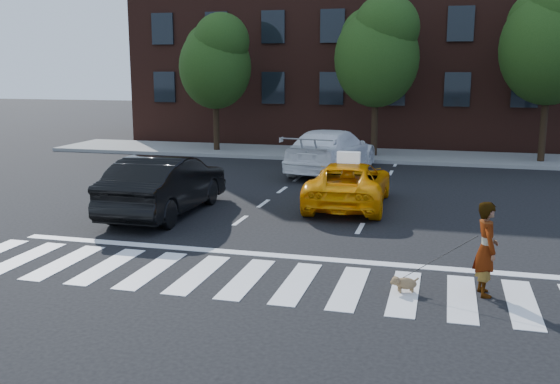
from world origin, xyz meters
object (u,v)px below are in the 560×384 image
at_px(tree_right, 552,36).
at_px(dog, 404,283).
at_px(tree_left, 216,58).
at_px(woman, 486,249).
at_px(tree_mid, 378,48).
at_px(black_sedan, 165,185).
at_px(white_suv, 331,151).
at_px(taxi, 349,184).

relative_size(tree_right, dog, 14.87).
relative_size(tree_left, woman, 3.81).
bearing_deg(dog, woman, -12.07).
relative_size(tree_mid, tree_right, 0.92).
bearing_deg(woman, black_sedan, 49.75).
height_order(tree_left, woman, tree_left).
xyz_separation_m(tree_mid, black_sedan, (-4.39, -12.36, -4.03)).
relative_size(tree_mid, black_sedan, 1.42).
relative_size(tree_right, white_suv, 1.33).
bearing_deg(tree_left, tree_mid, -0.00).
height_order(tree_left, tree_right, tree_right).
bearing_deg(dog, tree_mid, 75.32).
height_order(tree_left, taxi, tree_left).
relative_size(white_suv, woman, 3.40).
bearing_deg(white_suv, tree_left, -26.35).
height_order(tree_right, white_suv, tree_right).
bearing_deg(tree_left, woman, -55.82).
relative_size(taxi, black_sedan, 0.94).
height_order(tree_mid, woman, tree_mid).
xyz_separation_m(tree_mid, tree_right, (7.00, -0.00, 0.41)).
xyz_separation_m(tree_left, white_suv, (6.29, -4.24, -3.60)).
height_order(woman, dog, woman).
distance_m(tree_mid, taxi, 10.85).
xyz_separation_m(tree_left, tree_right, (14.50, -0.00, 0.82)).
xyz_separation_m(black_sedan, dog, (6.83, -4.61, -0.65)).
xyz_separation_m(tree_left, black_sedan, (3.11, -12.36, -3.61)).
relative_size(tree_left, white_suv, 1.12).
bearing_deg(black_sedan, woman, 152.02).
relative_size(tree_mid, white_suv, 1.22).
height_order(tree_right, woman, tree_right).
height_order(taxi, woman, woman).
relative_size(black_sedan, white_suv, 0.86).
relative_size(black_sedan, dog, 9.67).
distance_m(tree_right, taxi, 12.85).
bearing_deg(black_sedan, tree_mid, -109.70).
xyz_separation_m(tree_mid, dog, (2.45, -16.97, -4.67)).
bearing_deg(white_suv, tree_mid, -98.23).
relative_size(tree_left, taxi, 1.38).
bearing_deg(taxi, tree_mid, -89.64).
bearing_deg(taxi, tree_left, -53.56).
bearing_deg(taxi, woman, 115.54).
distance_m(taxi, woman, 7.55).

